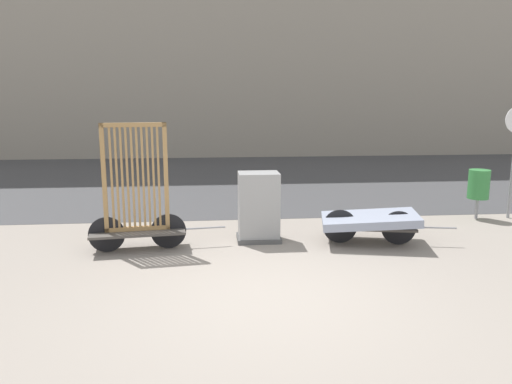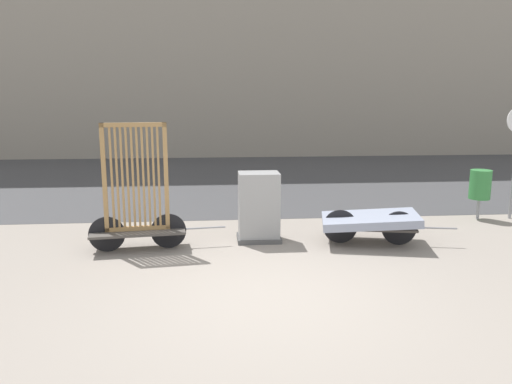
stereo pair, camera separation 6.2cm
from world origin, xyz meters
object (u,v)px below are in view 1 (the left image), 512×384
Objects in this scene: bike_cart_with_bedframe at (137,206)px; trash_bin at (479,185)px; utility_cabinet at (259,209)px; bike_cart_with_mattress at (370,221)px.

bike_cart_with_bedframe is 6.95m from trash_bin.
utility_cabinet is at bearing -166.12° from trash_bin.
trash_bin is (4.72, 1.17, 0.16)m from utility_cabinet.
utility_cabinet reaches higher than bike_cart_with_mattress.
bike_cart_with_mattress is at bearing -151.29° from trash_bin.
trash_bin is (6.77, 1.54, -0.02)m from bike_cart_with_bedframe.
utility_cabinet is at bearing 3.58° from bike_cart_with_bedframe.
bike_cart_with_bedframe reaches higher than bike_cart_with_mattress.
bike_cart_with_bedframe is at bearing -168.94° from bike_cart_with_mattress.
bike_cart_with_mattress is at bearing -11.24° from utility_cabinet.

